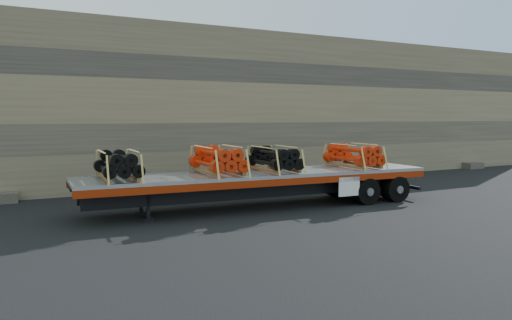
# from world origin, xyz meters

# --- Properties ---
(ground) EXTENTS (120.00, 120.00, 0.00)m
(ground) POSITION_xyz_m (0.00, 0.00, 0.00)
(ground) COLOR black
(ground) RESTS_ON ground
(rock_wall) EXTENTS (44.00, 3.00, 7.00)m
(rock_wall) POSITION_xyz_m (0.00, 6.50, 3.50)
(rock_wall) COLOR #7A6B54
(rock_wall) RESTS_ON ground
(trailer) EXTENTS (12.27, 3.13, 1.21)m
(trailer) POSITION_xyz_m (-0.21, -0.45, 0.61)
(trailer) COLOR #AAADB2
(trailer) RESTS_ON ground
(bundle_front) EXTENTS (1.29, 2.35, 0.81)m
(bundle_front) POSITION_xyz_m (-4.89, -0.14, 1.62)
(bundle_front) COLOR black
(bundle_front) RESTS_ON trailer
(bundle_midfront) EXTENTS (1.38, 2.52, 0.87)m
(bundle_midfront) POSITION_xyz_m (-1.74, -0.35, 1.65)
(bundle_midfront) COLOR red
(bundle_midfront) RESTS_ON trailer
(bundle_midrear) EXTENTS (1.29, 2.35, 0.81)m
(bundle_midrear) POSITION_xyz_m (0.29, -0.49, 1.62)
(bundle_midrear) COLOR black
(bundle_midrear) RESTS_ON trailer
(bundle_rear) EXTENTS (1.30, 2.38, 0.82)m
(bundle_rear) POSITION_xyz_m (3.55, -0.70, 1.62)
(bundle_rear) COLOR red
(bundle_rear) RESTS_ON trailer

